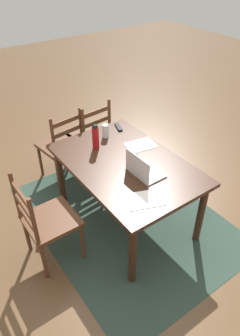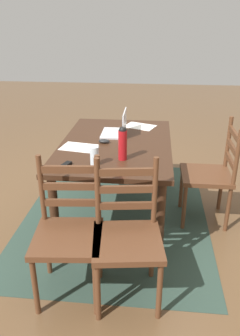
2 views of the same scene
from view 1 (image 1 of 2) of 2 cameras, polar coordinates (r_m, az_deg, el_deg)
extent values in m
plane|color=brown|center=(3.47, 0.94, -8.89)|extent=(14.00, 14.00, 0.00)
cube|color=#2D4238|center=(3.47, 0.94, -8.86)|extent=(2.32, 1.73, 0.01)
cube|color=#382114|center=(3.00, 1.07, 0.69)|extent=(1.46, 0.98, 0.04)
cylinder|color=#382114|center=(3.11, 14.40, -8.00)|extent=(0.07, 0.07, 0.69)
cylinder|color=#382114|center=(3.84, 0.13, 2.99)|extent=(0.07, 0.07, 0.69)
cylinder|color=#382114|center=(2.71, 2.28, -15.36)|extent=(0.07, 0.07, 0.69)
cylinder|color=#382114|center=(3.52, -10.72, -1.35)|extent=(0.07, 0.07, 0.69)
cube|color=#56331E|center=(2.88, -12.35, -9.19)|extent=(0.44, 0.44, 0.04)
cylinder|color=#56331E|center=(3.22, -10.24, -8.75)|extent=(0.04, 0.04, 0.43)
cylinder|color=#56331E|center=(2.98, -6.79, -13.06)|extent=(0.04, 0.04, 0.43)
cylinder|color=#56331E|center=(3.14, -16.48, -11.43)|extent=(0.04, 0.04, 0.43)
cylinder|color=#56331E|center=(2.90, -13.53, -16.16)|extent=(0.04, 0.04, 0.43)
cylinder|color=#56331E|center=(2.81, -18.35, -4.85)|extent=(0.04, 0.04, 0.50)
cylinder|color=#56331E|center=(2.54, -15.29, -9.57)|extent=(0.04, 0.04, 0.50)
cube|color=#56331E|center=(2.74, -16.54, -8.61)|extent=(0.36, 0.03, 0.05)
cube|color=#56331E|center=(2.65, -17.00, -6.70)|extent=(0.36, 0.03, 0.05)
cube|color=#56331E|center=(2.57, -17.49, -4.67)|extent=(0.36, 0.03, 0.05)
cube|color=#56331E|center=(3.99, -5.83, 5.88)|extent=(0.48, 0.48, 0.04)
cylinder|color=#56331E|center=(4.16, -9.29, 3.19)|extent=(0.04, 0.04, 0.43)
cylinder|color=#56331E|center=(4.33, -5.10, 5.03)|extent=(0.04, 0.04, 0.43)
cylinder|color=#56331E|center=(3.89, -6.22, 0.88)|extent=(0.04, 0.04, 0.43)
cylinder|color=#56331E|center=(4.08, -1.89, 2.93)|extent=(0.04, 0.04, 0.43)
cylinder|color=#56331E|center=(3.63, -6.62, 7.04)|extent=(0.04, 0.04, 0.50)
cylinder|color=#56331E|center=(3.82, -1.94, 8.92)|extent=(0.04, 0.04, 0.50)
cube|color=#56331E|center=(3.77, -4.16, 6.68)|extent=(0.06, 0.36, 0.05)
cube|color=#56331E|center=(3.71, -4.24, 8.35)|extent=(0.06, 0.36, 0.05)
cube|color=#56331E|center=(3.65, -4.33, 10.08)|extent=(0.06, 0.36, 0.05)
cube|color=#56331E|center=(3.84, -10.83, 4.07)|extent=(0.50, 0.50, 0.04)
cylinder|color=#56331E|center=(4.03, -14.19, 1.26)|extent=(0.04, 0.04, 0.43)
cylinder|color=#56331E|center=(4.19, -9.82, 3.35)|extent=(0.04, 0.04, 0.43)
cylinder|color=#56331E|center=(3.76, -11.15, -1.16)|extent=(0.04, 0.04, 0.43)
cylinder|color=#56331E|center=(3.92, -6.61, 1.17)|extent=(0.04, 0.04, 0.43)
cylinder|color=#56331E|center=(3.48, -11.99, 5.08)|extent=(0.04, 0.04, 0.50)
cylinder|color=#56331E|center=(3.66, -7.03, 7.29)|extent=(0.04, 0.04, 0.50)
cube|color=#56331E|center=(3.62, -9.30, 4.86)|extent=(0.07, 0.36, 0.05)
cube|color=#56331E|center=(3.55, -9.50, 6.57)|extent=(0.07, 0.36, 0.05)
cube|color=#56331E|center=(3.49, -9.70, 8.34)|extent=(0.07, 0.36, 0.05)
cube|color=silver|center=(2.87, 4.73, -0.77)|extent=(0.32, 0.22, 0.02)
cube|color=silver|center=(2.74, 3.15, 0.31)|extent=(0.32, 0.01, 0.21)
cube|color=#A5CCEA|center=(2.75, 3.25, 0.35)|extent=(0.30, 0.01, 0.19)
cylinder|color=#A81419|center=(3.15, -4.44, 5.45)|extent=(0.07, 0.07, 0.24)
sphere|color=black|center=(3.09, -4.55, 7.33)|extent=(0.06, 0.06, 0.06)
cylinder|color=silver|center=(3.35, -2.65, 6.73)|extent=(0.07, 0.07, 0.14)
ellipsoid|color=black|center=(3.05, 2.45, 2.10)|extent=(0.07, 0.10, 0.03)
cube|color=black|center=(3.55, -0.28, 7.41)|extent=(0.18, 0.10, 0.02)
cube|color=white|center=(3.25, 3.78, 4.16)|extent=(0.26, 0.33, 0.00)
cube|color=white|center=(2.59, 4.43, -5.71)|extent=(0.30, 0.35, 0.00)
camera|label=2|loc=(4.96, -24.65, 25.60)|focal=36.28mm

